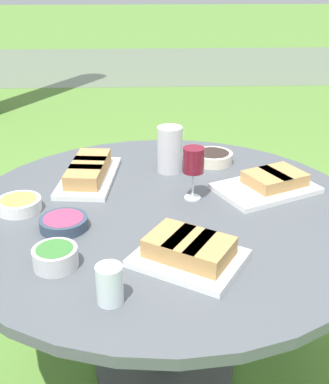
% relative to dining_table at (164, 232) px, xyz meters
% --- Properties ---
extents(ground_plane, '(40.00, 40.00, 0.00)m').
position_rel_dining_table_xyz_m(ground_plane, '(0.00, 0.00, -0.64)').
color(ground_plane, '#5B8C38').
extents(river_strip, '(40.00, 3.32, 0.01)m').
position_rel_dining_table_xyz_m(river_strip, '(0.00, 6.67, -0.63)').
color(river_strip, '#6B7F5B').
rests_on(river_strip, ground_plane).
extents(dining_table, '(1.45, 1.45, 0.74)m').
position_rel_dining_table_xyz_m(dining_table, '(0.00, 0.00, 0.00)').
color(dining_table, '#4C4C51').
rests_on(dining_table, ground_plane).
extents(water_pitcher, '(0.11, 0.10, 0.19)m').
position_rel_dining_table_xyz_m(water_pitcher, '(0.04, 0.33, 0.19)').
color(water_pitcher, silver).
rests_on(water_pitcher, dining_table).
extents(wine_glass, '(0.08, 0.08, 0.20)m').
position_rel_dining_table_xyz_m(wine_glass, '(0.11, 0.07, 0.24)').
color(wine_glass, silver).
rests_on(wine_glass, dining_table).
extents(platter_bread_main, '(0.38, 0.36, 0.08)m').
position_rel_dining_table_xyz_m(platter_bread_main, '(0.05, -0.34, 0.13)').
color(platter_bread_main, white).
rests_on(platter_bread_main, dining_table).
extents(platter_charcuterie, '(0.24, 0.41, 0.07)m').
position_rel_dining_table_xyz_m(platter_charcuterie, '(-0.29, 0.25, 0.13)').
color(platter_charcuterie, white).
rests_on(platter_charcuterie, dining_table).
extents(platter_sandwich_side, '(0.43, 0.37, 0.07)m').
position_rel_dining_table_xyz_m(platter_sandwich_side, '(0.41, 0.13, 0.13)').
color(platter_sandwich_side, white).
rests_on(platter_sandwich_side, dining_table).
extents(bowl_fries, '(0.15, 0.15, 0.04)m').
position_rel_dining_table_xyz_m(bowl_fries, '(-0.50, 0.00, 0.12)').
color(bowl_fries, white).
rests_on(bowl_fries, dining_table).
extents(bowl_salad, '(0.13, 0.13, 0.06)m').
position_rel_dining_table_xyz_m(bowl_salad, '(-0.32, -0.35, 0.13)').
color(bowl_salad, silver).
rests_on(bowl_salad, dining_table).
extents(bowl_olives, '(0.17, 0.17, 0.05)m').
position_rel_dining_table_xyz_m(bowl_olives, '(0.23, 0.41, 0.12)').
color(bowl_olives, beige).
rests_on(bowl_olives, dining_table).
extents(bowl_dip_red, '(0.16, 0.16, 0.04)m').
position_rel_dining_table_xyz_m(bowl_dip_red, '(-0.33, -0.13, 0.12)').
color(bowl_dip_red, '#334256').
rests_on(bowl_dip_red, dining_table).
extents(cup_water_near, '(0.07, 0.07, 0.10)m').
position_rel_dining_table_xyz_m(cup_water_near, '(-0.16, -0.52, 0.15)').
color(cup_water_near, silver).
rests_on(cup_water_near, dining_table).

